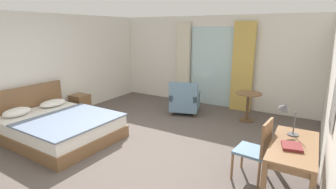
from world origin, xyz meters
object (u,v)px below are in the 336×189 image
closed_book (292,146)px  bed (58,126)px  writing_desk (293,151)px  armchair_by_window (185,101)px  nightstand (80,104)px  desk_lamp (286,111)px  round_cafe_table (248,100)px  desk_chair (257,147)px

closed_book → bed: bearing=171.2°
writing_desk → armchair_by_window: (-2.74, 2.33, -0.29)m
nightstand → desk_lamp: desk_lamp is taller
nightstand → armchair_by_window: bearing=30.3°
armchair_by_window → round_cafe_table: bearing=9.1°
bed → desk_lamp: size_ratio=5.04×
round_cafe_table → desk_lamp: bearing=-65.0°
closed_book → nightstand: bearing=155.9°
armchair_by_window → round_cafe_table: size_ratio=1.36×
desk_chair → closed_book: bearing=-30.3°
bed → round_cafe_table: bearing=44.1°
writing_desk → round_cafe_table: bearing=114.7°
bed → nightstand: size_ratio=4.55×
nightstand → desk_chair: desk_chair is taller
armchair_by_window → round_cafe_table: 1.58m
nightstand → armchair_by_window: armchair_by_window is taller
desk_chair → writing_desk: bearing=-16.3°
desk_chair → armchair_by_window: (-2.27, 2.20, -0.18)m
armchair_by_window → desk_lamp: bearing=-36.9°
desk_chair → closed_book: (0.45, -0.26, 0.23)m
desk_lamp → round_cafe_table: 2.46m
desk_lamp → armchair_by_window: 3.29m
desk_lamp → bed: bearing=-169.3°
nightstand → armchair_by_window: size_ratio=0.53×
desk_lamp → desk_chair: bearing=-138.5°
desk_chair → round_cafe_table: bearing=106.4°
nightstand → closed_book: (5.08, -1.08, 0.50)m
closed_book → round_cafe_table: (-1.17, 2.71, -0.24)m
nightstand → closed_book: closed_book is taller
bed → writing_desk: 4.27m
armchair_by_window → round_cafe_table: armchair_by_window is taller
writing_desk → closed_book: bearing=-98.8°
desk_lamp → writing_desk: bearing=-67.2°
armchair_by_window → round_cafe_table: (1.55, 0.25, 0.17)m
writing_desk → armchair_by_window: bearing=139.6°
desk_lamp → round_cafe_table: desk_lamp is taller
desk_chair → nightstand: bearing=170.0°
round_cafe_table → writing_desk: bearing=-65.3°
writing_desk → closed_book: closed_book is taller
bed → armchair_by_window: bed is taller
writing_desk → round_cafe_table: 2.84m
bed → nightstand: 1.58m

